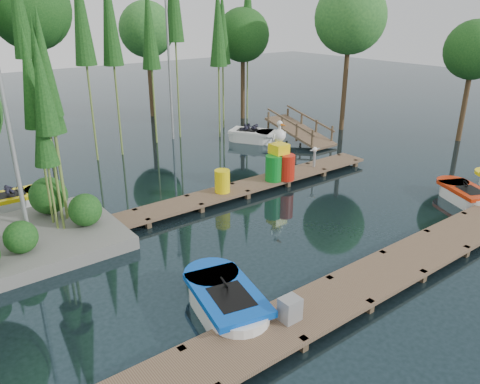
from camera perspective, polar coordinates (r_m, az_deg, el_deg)
ground_plane at (r=14.76m, az=-0.37°, el=-4.98°), size 90.00×90.00×0.00m
near_dock at (r=11.84m, az=13.14°, el=-11.65°), size 18.00×1.50×0.50m
far_dock at (r=17.05m, az=-2.74°, el=-0.36°), size 15.00×1.20×0.50m
tree_screen at (r=21.94m, az=-23.08°, el=18.78°), size 34.42×18.53×10.31m
lamp_island at (r=13.47m, az=-26.75°, el=9.29°), size 0.30×0.30×7.25m
lamp_rear at (r=24.73m, az=-8.69°, el=16.01°), size 0.30×0.30×7.25m
ramp at (r=24.76m, az=7.29°, el=7.44°), size 1.50×3.94×1.49m
boat_blue at (r=11.06m, az=-1.69°, el=-13.31°), size 1.93×3.18×1.00m
boat_red at (r=18.85m, az=25.73°, el=-0.33°), size 2.08×2.76×0.85m
boat_yellow_far at (r=18.25m, az=-25.37°, el=-0.87°), size 2.60×1.25×1.28m
boat_white_far at (r=24.72m, az=1.50°, el=6.88°), size 2.54×3.02×1.31m
utility_cabinet at (r=10.43m, az=6.11°, el=-14.00°), size 0.44×0.37×0.53m
yellow_barrel at (r=16.98m, az=-2.17°, el=1.33°), size 0.56×0.56×0.83m
drum_cluster at (r=18.36m, az=4.92°, el=3.71°), size 1.33×1.22×2.30m
seagull_post at (r=19.90m, az=9.09°, el=4.66°), size 0.54×0.29×0.86m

